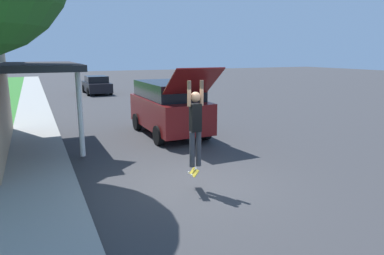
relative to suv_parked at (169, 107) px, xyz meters
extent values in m
plane|color=#333335|center=(-1.45, -5.38, -1.17)|extent=(120.00, 120.00, 0.00)
cube|color=gray|center=(-5.05, 0.62, -1.12)|extent=(1.80, 80.00, 0.10)
cube|color=#28282D|center=(-4.82, -0.15, 1.71)|extent=(2.60, 5.03, 0.20)
cylinder|color=silver|center=(-3.72, -1.95, 0.26)|extent=(0.16, 0.16, 2.70)
cube|color=maroon|center=(0.00, -0.01, -0.24)|extent=(2.00, 4.55, 1.17)
cube|color=black|center=(0.00, 0.10, 0.67)|extent=(1.84, 3.55, 0.65)
cylinder|color=black|center=(-0.96, 1.40, -0.81)|extent=(0.24, 0.73, 0.73)
cylinder|color=black|center=(0.96, 1.40, -0.81)|extent=(0.24, 0.73, 0.73)
cylinder|color=black|center=(-0.96, -1.42, -0.81)|extent=(0.24, 0.73, 0.73)
cylinder|color=black|center=(0.96, -1.42, -0.81)|extent=(0.24, 0.73, 0.73)
cube|color=maroon|center=(0.00, -2.34, 1.20)|extent=(1.76, 1.37, 0.97)
cube|color=black|center=(-0.15, 16.34, -0.58)|extent=(1.84, 4.34, 0.74)
cube|color=black|center=(-0.15, 16.23, 0.05)|extent=(1.62, 2.26, 0.52)
cylinder|color=black|center=(-1.04, 17.64, -0.84)|extent=(0.20, 0.67, 0.67)
cylinder|color=black|center=(0.74, 17.64, -0.84)|extent=(0.20, 0.67, 0.67)
cylinder|color=black|center=(-1.04, 15.04, -0.84)|extent=(0.20, 0.67, 0.67)
cylinder|color=black|center=(0.74, 15.04, -0.84)|extent=(0.20, 0.67, 0.67)
cylinder|color=#38383D|center=(-1.66, -5.85, -0.11)|extent=(0.13, 0.13, 0.87)
cylinder|color=#38383D|center=(-1.49, -5.85, -0.11)|extent=(0.13, 0.13, 0.87)
cube|color=black|center=(-1.58, -5.85, 0.65)|extent=(0.25, 0.20, 0.66)
sphere|color=#9E7051|center=(-1.58, -5.85, 1.14)|extent=(0.24, 0.24, 0.24)
cylinder|color=#9E7051|center=(-1.74, -5.85, 1.23)|extent=(0.09, 0.09, 0.59)
cylinder|color=#9E7051|center=(-1.42, -5.85, 1.23)|extent=(0.09, 0.09, 0.59)
cube|color=#A89323|center=(-1.64, -5.90, -0.67)|extent=(0.35, 0.75, 0.33)
cylinder|color=silver|center=(-1.56, -5.65, -0.62)|extent=(0.03, 0.06, 0.06)
cylinder|color=silver|center=(-1.67, -5.65, -0.76)|extent=(0.03, 0.06, 0.06)
cylinder|color=silver|center=(-1.69, -6.11, -0.51)|extent=(0.03, 0.06, 0.06)
cylinder|color=silver|center=(-1.80, -6.11, -0.65)|extent=(0.03, 0.06, 0.06)
camera|label=1|loc=(-4.99, -12.99, 2.14)|focal=32.00mm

